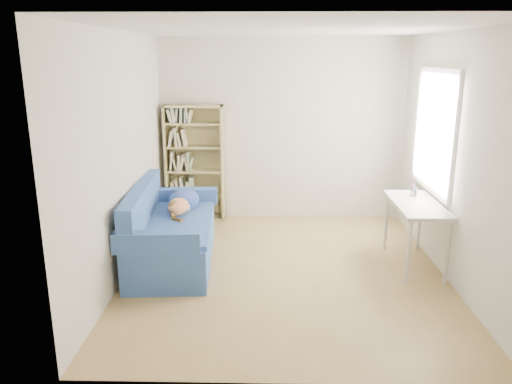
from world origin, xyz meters
TOP-DOWN VIEW (x-y plane):
  - ground at (0.00, 0.00)m, footprint 4.00×4.00m
  - room_shell at (0.10, 0.03)m, footprint 3.54×4.04m
  - sofa at (-1.34, 0.28)m, footprint 0.99×1.89m
  - bookshelf at (-1.25, 1.85)m, footprint 0.84×0.26m
  - desk at (1.48, 0.20)m, footprint 0.51×1.10m
  - pen_cup at (1.51, 0.50)m, footprint 0.08×0.08m

SIDE VIEW (x-z plane):
  - ground at x=0.00m, z-range 0.00..0.00m
  - sofa at x=-1.34m, z-range -0.11..0.80m
  - desk at x=1.48m, z-range 0.29..1.04m
  - bookshelf at x=-1.25m, z-range -0.06..1.61m
  - pen_cup at x=1.51m, z-range 0.73..0.88m
  - room_shell at x=0.10m, z-range 0.33..2.95m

